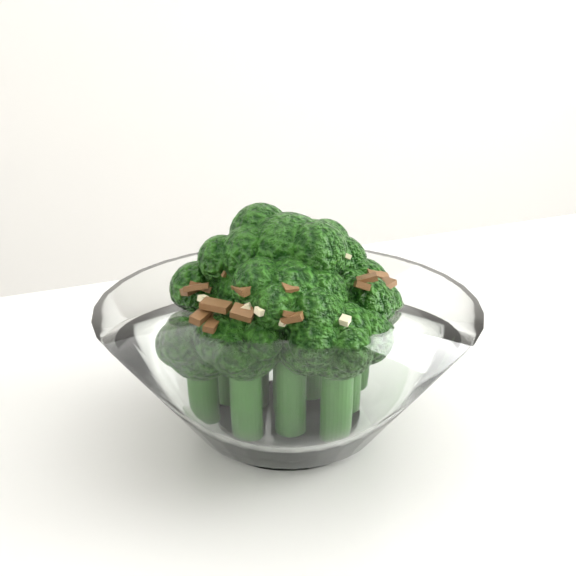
{
  "coord_description": "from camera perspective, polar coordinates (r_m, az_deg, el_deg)",
  "views": [
    {
      "loc": [
        -0.07,
        -0.52,
        1.03
      ],
      "look_at": [
        -0.05,
        -0.05,
        0.85
      ],
      "focal_mm": 50.0,
      "sensor_mm": 36.0,
      "label": 1
    }
  ],
  "objects": [
    {
      "name": "table",
      "position": [
        0.58,
        13.7,
        -16.39
      ],
      "size": [
        1.41,
        1.18,
        0.75
      ],
      "color": "white",
      "rests_on": "ground"
    },
    {
      "name": "broccoli_dish",
      "position": [
        0.52,
        -0.04,
        -4.38
      ],
      "size": [
        0.24,
        0.24,
        0.15
      ],
      "color": "white",
      "rests_on": "table"
    }
  ]
}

